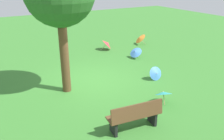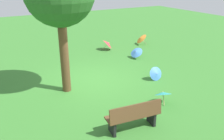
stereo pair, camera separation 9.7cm
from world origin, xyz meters
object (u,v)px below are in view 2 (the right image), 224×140
(park_bench, at_px, (134,116))
(parasol_red_0, at_px, (108,44))
(parasol_teal_2, at_px, (163,93))
(parasol_blue_2, at_px, (136,52))
(parasol_orange_1, at_px, (141,38))
(parasol_blue_0, at_px, (156,74))

(park_bench, xyz_separation_m, parasol_red_0, (-3.10, -7.42, -0.08))
(park_bench, relative_size, parasol_teal_2, 2.20)
(parasol_blue_2, distance_m, parasol_orange_1, 2.83)
(park_bench, xyz_separation_m, parasol_blue_0, (-2.81, -2.47, -0.17))
(parasol_blue_0, distance_m, parasol_teal_2, 1.98)
(parasol_teal_2, bearing_deg, park_bench, 24.60)
(parasol_red_0, relative_size, parasol_orange_1, 0.94)
(parasol_blue_0, height_order, parasol_orange_1, parasol_orange_1)
(parasol_blue_0, height_order, parasol_teal_2, parasol_blue_0)
(parasol_blue_2, bearing_deg, parasol_teal_2, 66.81)
(parasol_teal_2, height_order, parasol_blue_2, parasol_blue_2)
(park_bench, distance_m, parasol_red_0, 8.04)
(parasol_blue_2, bearing_deg, park_bench, 55.15)
(parasol_red_0, relative_size, parasol_teal_2, 1.15)
(parasol_blue_2, bearing_deg, parasol_orange_1, -130.42)
(park_bench, height_order, parasol_teal_2, park_bench)
(parasol_red_0, bearing_deg, parasol_blue_2, 104.28)
(parasol_teal_2, bearing_deg, parasol_blue_0, -122.26)
(parasol_orange_1, bearing_deg, parasol_red_0, -0.50)
(parasol_teal_2, relative_size, parasol_blue_2, 0.93)
(parasol_red_0, xyz_separation_m, parasol_blue_2, (-0.55, 2.17, -0.01))
(parasol_teal_2, relative_size, parasol_orange_1, 0.82)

